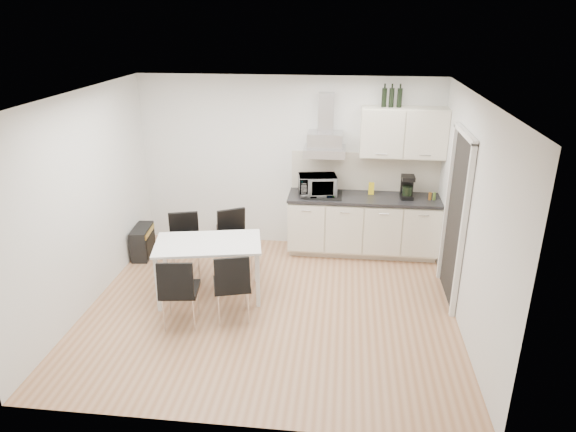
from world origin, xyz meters
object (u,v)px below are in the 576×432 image
chair_far_left (185,247)px  chair_near_right (232,285)px  floor_speaker (224,232)px  guitar_amp (143,242)px  chair_near_left (180,290)px  chair_far_right (236,243)px  dining_table (208,249)px  kitchenette (366,201)px

chair_far_left → chair_near_right: bearing=115.1°
floor_speaker → chair_near_right: bearing=-60.4°
guitar_amp → floor_speaker: size_ratio=1.93×
chair_far_left → chair_near_left: bearing=87.7°
guitar_amp → chair_far_right: bearing=-18.7°
dining_table → chair_near_right: 0.67m
chair_near_left → guitar_amp: 2.05m
chair_far_left → guitar_amp: (-0.83, 0.54, -0.21)m
dining_table → chair_far_right: (0.20, 0.69, -0.22)m
dining_table → chair_near_left: chair_near_left is taller
chair_near_left → chair_near_right: same height
chair_far_right → guitar_amp: (-1.50, 0.33, -0.21)m
chair_far_right → chair_near_right: 1.19m
chair_far_left → floor_speaker: (0.25, 1.21, -0.29)m
kitchenette → guitar_amp: (-3.29, -0.50, -0.60)m
floor_speaker → kitchenette: bearing=9.5°
chair_near_right → floor_speaker: size_ratio=2.96×
chair_far_left → guitar_amp: chair_far_left is taller
kitchenette → guitar_amp: kitchenette is taller
dining_table → guitar_amp: (-1.30, 1.02, -0.43)m
chair_far_right → chair_near_right: (0.20, -1.18, 0.00)m
chair_near_right → guitar_amp: (-1.70, 1.51, -0.21)m
chair_near_left → dining_table: bearing=68.5°
chair_far_right → chair_near_left: size_ratio=1.00×
dining_table → chair_far_left: chair_far_left is taller
dining_table → floor_speaker: (-0.21, 1.69, -0.51)m
chair_near_right → floor_speaker: chair_near_right is taller
dining_table → guitar_amp: bearing=130.4°
dining_table → chair_far_left: bearing=122.5°
guitar_amp → chair_near_left: bearing=-62.6°
chair_near_right → chair_near_left: bearing=-177.5°
chair_far_right → chair_near_right: size_ratio=1.00×
kitchenette → chair_far_right: 2.02m
kitchenette → dining_table: 2.52m
chair_far_left → guitar_amp: bearing=-49.4°
kitchenette → dining_table: size_ratio=1.76×
dining_table → chair_far_left: 0.71m
chair_near_right → floor_speaker: bearing=89.7°
chair_far_left → chair_far_right: 0.70m
kitchenette → chair_far_left: size_ratio=2.86×
kitchenette → chair_near_left: (-2.17, -2.20, -0.39)m
chair_far_left → guitar_amp: 1.01m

